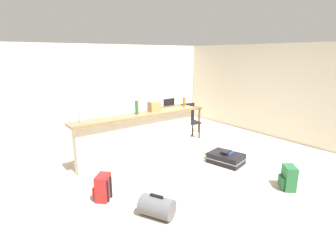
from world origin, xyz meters
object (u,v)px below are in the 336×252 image
dining_table (179,111)px  dining_chair_far_side (167,112)px  bottle_clear (81,116)px  bottle_amber (184,102)px  bottle_green (137,107)px  backpack_green (288,178)px  grocery_bag (154,106)px  book_stack (227,152)px  duffel_bag_grey (157,207)px  dining_chair_near_partition (190,119)px  backpack_red (103,188)px  suitcase_flat_black (226,158)px

dining_table → dining_chair_far_side: bearing=89.8°
bottle_clear → dining_table: bottle_clear is taller
bottle_amber → bottle_green: bearing=-179.4°
bottle_amber → backpack_green: bottle_amber is taller
bottle_green → dining_table: (2.00, 1.03, -0.50)m
grocery_bag → book_stack: grocery_bag is taller
bottle_amber → duffel_bag_grey: size_ratio=0.40×
duffel_bag_grey → backpack_green: backpack_green is taller
bottle_amber → dining_chair_near_partition: (0.63, 0.49, -0.60)m
backpack_green → grocery_bag: bearing=107.3°
bottle_amber → dining_chair_far_side: bottle_amber is taller
dining_table → dining_chair_far_side: dining_chair_far_side is taller
bottle_clear → bottle_amber: bearing=-1.1°
book_stack → grocery_bag: bearing=122.5°
dining_chair_near_partition → backpack_red: bearing=-153.4°
backpack_green → bottle_amber: bearing=89.9°
bottle_amber → dining_chair_far_side: 1.84m
grocery_bag → suitcase_flat_black: grocery_bag is taller
suitcase_flat_black → duffel_bag_grey: duffel_bag_grey is taller
grocery_bag → dining_chair_far_side: (1.54, 1.59, -0.60)m
grocery_bag → backpack_red: bearing=-146.9°
bottle_amber → dining_chair_near_partition: bearing=37.7°
dining_chair_far_side → suitcase_flat_black: size_ratio=1.06×
bottle_green → suitcase_flat_black: bearing=-45.7°
bottle_clear → book_stack: size_ratio=0.71×
dining_table → dining_chair_far_side: 0.60m
suitcase_flat_black → duffel_bag_grey: size_ratio=1.56×
dining_chair_far_side → bottle_clear: bearing=-154.0°
suitcase_flat_black → book_stack: size_ratio=2.78×
bottle_green → book_stack: (1.35, -1.37, -0.89)m
dining_table → backpack_red: bearing=-146.9°
grocery_bag → book_stack: (0.89, -1.39, -0.86)m
bottle_amber → suitcase_flat_black: bottle_amber is taller
suitcase_flat_black → backpack_red: 2.67m
bottle_green → grocery_bag: size_ratio=1.11×
dining_chair_near_partition → duffel_bag_grey: bearing=-138.5°
bottle_clear → book_stack: bearing=-29.6°
backpack_green → suitcase_flat_black: bearing=89.7°
bottle_green → dining_chair_far_side: bearing=38.8°
backpack_green → dining_chair_far_side: bearing=81.1°
grocery_bag → book_stack: size_ratio=0.82×
bottle_amber → dining_table: (0.68, 1.01, -0.47)m
backpack_red → dining_chair_near_partition: bearing=26.6°
bottle_clear → backpack_red: size_ratio=0.53×
bottle_clear → dining_chair_far_side: 3.59m
grocery_bag → dining_chair_near_partition: size_ratio=0.28×
bottle_green → dining_chair_far_side: 2.65m
dining_table → dining_chair_near_partition: (-0.05, -0.52, -0.13)m
bottle_green → book_stack: bearing=-45.5°
dining_chair_far_side → backpack_green: size_ratio=2.21×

